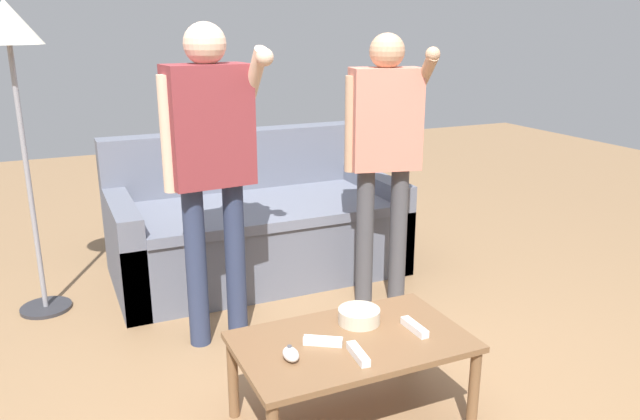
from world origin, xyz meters
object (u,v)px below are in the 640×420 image
Objects in this scene: game_remote_wand_near at (358,354)px; game_remote_wand_far at (323,341)px; player_left at (211,150)px; coffee_table at (352,350)px; floor_lamp at (10,47)px; game_remote_nunchuk at (291,354)px; couch at (255,226)px; game_remote_wand_spare at (415,327)px; player_right at (385,139)px; snack_bowl at (359,316)px.

game_remote_wand_near is 0.16m from game_remote_wand_far.
game_remote_wand_near is at bearing -76.42° from player_left.
coffee_table is 0.54× the size of floor_lamp.
game_remote_nunchuk reaches higher than coffee_table.
game_remote_nunchuk is 0.05× the size of floor_lamp.
game_remote_wand_near and game_remote_wand_far have the same top height.
game_remote_wand_spare is (0.08, -1.78, 0.09)m from couch.
game_remote_wand_spare is (0.26, -0.04, 0.06)m from coffee_table.
player_right is (0.52, -0.75, 0.66)m from couch.
game_remote_wand_near is at bearing -107.81° from coffee_table.
player_right reaches higher than coffee_table.
couch is at bearing 75.69° from game_remote_nunchuk.
player_right reaches higher than game_remote_wand_spare.
player_right reaches higher than couch.
snack_bowl is 1.18× the size of game_remote_wand_far.
coffee_table is (-0.18, -1.74, 0.03)m from couch.
couch is 1.75m from coffee_table.
floor_lamp is at bearing 120.91° from game_remote_wand_near.
game_remote_wand_spare is (-0.44, -1.03, -0.57)m from player_right.
game_remote_wand_far is 0.94× the size of game_remote_wand_spare.
coffee_table is 5.22× the size of snack_bowl.
game_remote_wand_near is at bearing -20.23° from game_remote_nunchuk.
floor_lamp is 2.20m from game_remote_wand_far.
snack_bowl is 0.40m from game_remote_nunchuk.
couch is 1.14× the size of player_left.
snack_bowl is at bearing -93.06° from couch.
game_remote_wand_spare is at bearing -7.13° from game_remote_wand_far.
snack_bowl is 1.11× the size of game_remote_wand_spare.
couch is at bearing 60.02° from player_left.
couch reaches higher than game_remote_nunchuk.
game_remote_nunchuk is 0.06× the size of player_left.
player_left is 1.24m from game_remote_wand_near.
floor_lamp is at bearing 129.07° from game_remote_wand_spare.
game_remote_wand_far is at bearing 176.55° from coffee_table.
floor_lamp reaches higher than player_right.
game_remote_wand_spare is (0.56, -0.96, -0.60)m from player_left.
game_remote_wand_spare is at bearing 17.13° from game_remote_wand_near.
couch is at bearing 84.15° from coffee_table.
player_left is at bearing 100.90° from game_remote_wand_far.
player_left is 1.10m from game_remote_wand_far.
snack_bowl is 0.10× the size of floor_lamp.
floor_lamp is at bearing 159.75° from player_right.
game_remote_wand_near is at bearing -123.45° from player_right.
player_left is at bearing -42.18° from floor_lamp.
snack_bowl reaches higher than coffee_table.
game_remote_wand_spare is at bearing -87.29° from couch.
game_remote_nunchuk is 1.53m from player_right.
player_right is at bearing -55.22° from couch.
game_remote_nunchuk is 0.60× the size of game_remote_wand_far.
player_right is at bearing 54.74° from coffee_table.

